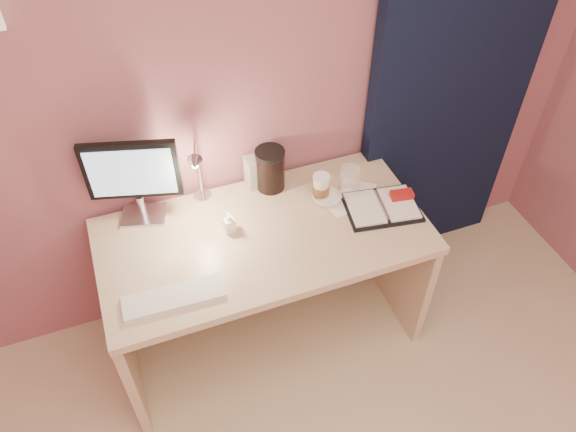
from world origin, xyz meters
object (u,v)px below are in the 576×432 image
object	(u,v)px
coffee_cup	(321,188)
bowl	(327,198)
desk_lamp	(207,171)
planner	(383,206)
dark_jar	(270,171)
desk	(260,256)
monitor	(133,174)
lotion_bottle	(229,222)
keyboard	(174,297)
clear_cup	(349,183)
product_box	(257,171)

from	to	relation	value
coffee_cup	bowl	size ratio (longest dim) A/B	0.99
coffee_cup	desk_lamp	world-z (taller)	desk_lamp
planner	dark_jar	world-z (taller)	dark_jar
desk	monitor	distance (m)	0.69
lotion_bottle	dark_jar	size ratio (longest dim) A/B	0.54
keyboard	coffee_cup	size ratio (longest dim) A/B	3.08
clear_cup	lotion_bottle	size ratio (longest dim) A/B	1.56
coffee_cup	product_box	distance (m)	0.30
dark_jar	desk	bearing A→B (deg)	-122.64
dark_jar	desk_lamp	distance (m)	0.32
monitor	product_box	distance (m)	0.56
desk	keyboard	size ratio (longest dim) A/B	3.60
monitor	lotion_bottle	bearing A→B (deg)	-17.60
keyboard	monitor	bearing A→B (deg)	95.35
monitor	bowl	distance (m)	0.84
lotion_bottle	product_box	bearing A→B (deg)	49.91
keyboard	lotion_bottle	bearing A→B (deg)	43.83
coffee_cup	clear_cup	xyz separation A→B (m)	(0.12, -0.03, 0.02)
lotion_bottle	desk_lamp	world-z (taller)	desk_lamp
coffee_cup	bowl	bearing A→B (deg)	-65.22
desk_lamp	planner	bearing A→B (deg)	-6.73
desk	product_box	xyz separation A→B (m)	(0.08, 0.24, 0.30)
planner	dark_jar	xyz separation A→B (m)	(-0.42, 0.31, 0.08)
product_box	dark_jar	bearing A→B (deg)	-41.67
dark_jar	desk_lamp	world-z (taller)	desk_lamp
desk_lamp	product_box	bearing A→B (deg)	32.85
coffee_cup	bowl	distance (m)	0.06
desk	dark_jar	xyz separation A→B (m)	(0.13, 0.20, 0.32)
planner	desk_lamp	world-z (taller)	desk_lamp
planner	desk	bearing A→B (deg)	177.52
planner	coffee_cup	bearing A→B (deg)	154.76
bowl	desk_lamp	world-z (taller)	desk_lamp
desk	keyboard	xyz separation A→B (m)	(-0.43, -0.28, 0.23)
monitor	dark_jar	bearing A→B (deg)	14.59
monitor	planner	xyz separation A→B (m)	(1.01, -0.32, -0.23)
keyboard	desk_lamp	distance (m)	0.54
product_box	desk_lamp	xyz separation A→B (m)	(-0.24, -0.08, 0.14)
lotion_bottle	dark_jar	distance (m)	0.33
clear_cup	desk_lamp	bearing A→B (deg)	167.33
planner	lotion_bottle	xyz separation A→B (m)	(-0.68, 0.10, 0.04)
coffee_cup	desk_lamp	size ratio (longest dim) A/B	0.37
planner	bowl	size ratio (longest dim) A/B	2.79
desk	bowl	bearing A→B (deg)	2.11
planner	product_box	bearing A→B (deg)	152.73
lotion_bottle	product_box	xyz separation A→B (m)	(0.20, 0.24, 0.03)
bowl	lotion_bottle	world-z (taller)	lotion_bottle
planner	lotion_bottle	distance (m)	0.69
desk	clear_cup	xyz separation A→B (m)	(0.44, 0.02, 0.30)
dark_jar	product_box	world-z (taller)	dark_jar
planner	dark_jar	bearing A→B (deg)	152.81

